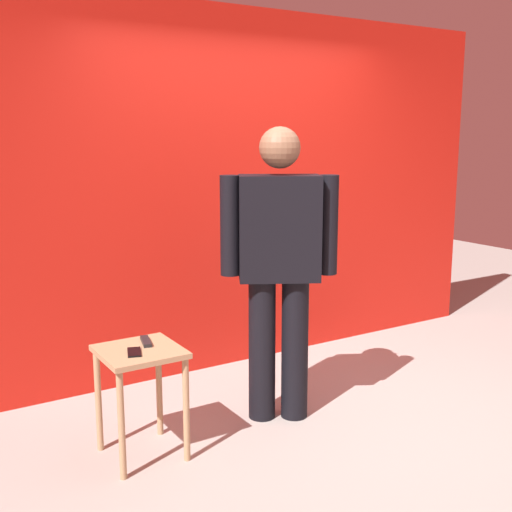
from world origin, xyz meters
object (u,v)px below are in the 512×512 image
at_px(cell_phone, 134,352).
at_px(standing_person, 279,260).
at_px(tv_remote, 146,341).
at_px(side_table, 140,371).

bearing_deg(cell_phone, standing_person, 22.81).
distance_m(standing_person, tv_remote, 0.94).
bearing_deg(standing_person, cell_phone, -176.49).
bearing_deg(tv_remote, standing_person, 10.13).
xyz_separation_m(side_table, cell_phone, (-0.05, -0.05, 0.13)).
xyz_separation_m(cell_phone, tv_remote, (0.12, 0.12, 0.01)).
relative_size(cell_phone, tv_remote, 0.85).
xyz_separation_m(standing_person, side_table, (-0.92, -0.01, -0.52)).
relative_size(standing_person, side_table, 2.92).
bearing_deg(side_table, cell_phone, -136.65).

